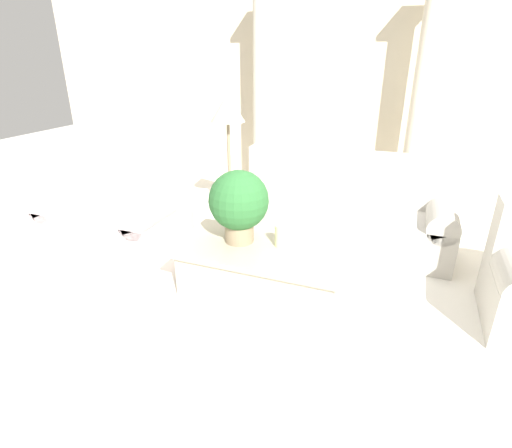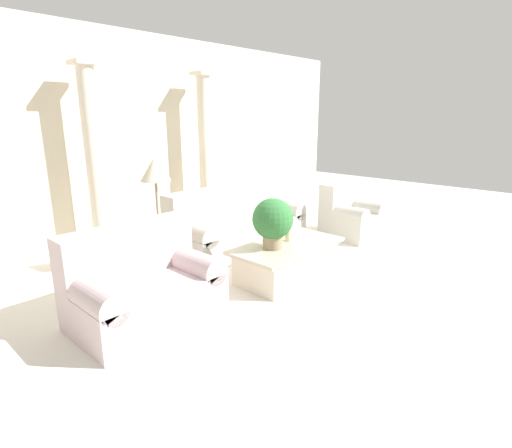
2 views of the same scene
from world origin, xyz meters
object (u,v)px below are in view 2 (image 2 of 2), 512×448
(loveseat, at_px, (142,284))
(potted_plant, at_px, (273,220))
(armchair, at_px, (349,215))
(sofa_long, at_px, (237,224))
(floor_lamp, at_px, (155,174))
(coffee_table, at_px, (287,260))

(loveseat, bearing_deg, potted_plant, -13.33)
(loveseat, height_order, armchair, loveseat)
(armchair, bearing_deg, loveseat, 179.13)
(loveseat, distance_m, potted_plant, 1.62)
(sofa_long, height_order, loveseat, same)
(loveseat, bearing_deg, sofa_long, 22.28)
(loveseat, distance_m, floor_lamp, 1.54)
(loveseat, height_order, coffee_table, loveseat)
(floor_lamp, distance_m, armchair, 3.27)
(loveseat, bearing_deg, floor_lamp, 48.04)
(sofa_long, distance_m, loveseat, 2.33)
(floor_lamp, bearing_deg, potted_plant, -62.24)
(loveseat, xyz_separation_m, armchair, (3.83, -0.06, -0.01))
(coffee_table, bearing_deg, armchair, 9.41)
(sofa_long, height_order, potted_plant, potted_plant)
(sofa_long, xyz_separation_m, potted_plant, (-0.63, -1.25, 0.41))
(floor_lamp, bearing_deg, loveseat, -131.96)
(loveseat, bearing_deg, armchair, -0.87)
(coffee_table, relative_size, floor_lamp, 0.98)
(loveseat, relative_size, armchair, 1.55)
(coffee_table, height_order, potted_plant, potted_plant)
(potted_plant, bearing_deg, floor_lamp, 117.76)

